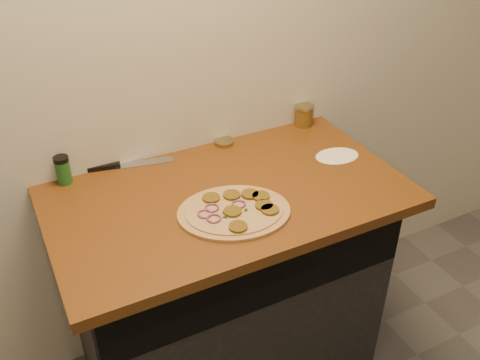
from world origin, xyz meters
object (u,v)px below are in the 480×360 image
salsa_jar (304,115)px  spice_shaker (63,170)px  pizza (235,211)px  chefs_knife (123,165)px

salsa_jar → spice_shaker: (-0.97, 0.00, 0.01)m
pizza → salsa_jar: salsa_jar is taller
pizza → chefs_knife: bearing=118.3°
pizza → salsa_jar: (0.53, 0.42, 0.03)m
salsa_jar → spice_shaker: size_ratio=0.84×
salsa_jar → pizza: bearing=-141.3°
chefs_knife → spice_shaker: 0.21m
spice_shaker → pizza: bearing=-43.5°
salsa_jar → chefs_knife: bearing=178.9°
pizza → salsa_jar: size_ratio=5.10×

